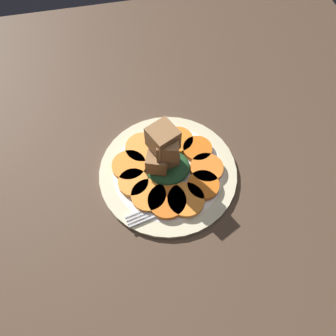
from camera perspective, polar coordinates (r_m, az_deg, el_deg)
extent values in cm
cube|color=#4C3828|center=(68.07, 0.00, -1.32)|extent=(120.00, 120.00, 2.00)
cylinder|color=beige|center=(66.76, 0.00, -0.69)|extent=(27.95, 27.95, 1.00)
cylinder|color=white|center=(66.72, 0.00, -0.67)|extent=(22.36, 22.36, 1.00)
cylinder|color=orange|center=(66.62, -6.80, 0.39)|extent=(6.91, 6.91, 1.13)
cylinder|color=orange|center=(64.60, -6.05, -2.59)|extent=(5.98, 5.98, 1.13)
cylinder|color=orange|center=(63.11, -3.39, -4.81)|extent=(6.75, 6.75, 1.13)
cylinder|color=orange|center=(62.52, -0.17, -5.76)|extent=(7.38, 7.38, 1.13)
cylinder|color=orange|center=(62.70, 3.14, -5.57)|extent=(7.09, 7.09, 1.13)
cylinder|color=orange|center=(64.36, 6.16, -3.01)|extent=(6.28, 6.28, 1.13)
cylinder|color=orange|center=(66.32, 6.74, -0.03)|extent=(6.68, 6.68, 1.13)
cylinder|color=orange|center=(68.58, 5.15, 3.30)|extent=(6.09, 6.09, 1.13)
cylinder|color=orange|center=(69.61, 1.74, 4.86)|extent=(6.42, 6.42, 1.13)
cylinder|color=orange|center=(69.81, -1.21, 5.11)|extent=(6.48, 6.48, 1.13)
cylinder|color=orange|center=(68.67, -4.43, 3.50)|extent=(7.27, 7.27, 1.13)
ellipsoid|color=#235128|center=(65.21, 0.00, 0.08)|extent=(8.85, 7.96, 2.37)
cube|color=#9E754C|center=(63.01, -0.25, 2.13)|extent=(4.42, 4.42, 3.76)
cube|color=olive|center=(62.13, -1.79, 0.96)|extent=(5.12, 5.12, 3.97)
cube|color=olive|center=(58.87, -0.91, 5.15)|extent=(6.33, 6.33, 4.75)
cube|color=olive|center=(59.20, 0.19, 3.65)|extent=(4.86, 4.86, 3.97)
cube|color=silver|center=(63.15, 2.85, -5.45)|extent=(11.54, 3.40, 0.40)
cube|color=silver|center=(62.09, -2.62, -7.62)|extent=(1.84, 2.54, 0.40)
cube|color=silver|center=(61.46, -4.86, -9.42)|extent=(4.52, 1.22, 0.40)
cube|color=silver|center=(61.70, -5.09, -8.89)|extent=(4.52, 1.22, 0.40)
cube|color=silver|center=(61.95, -5.31, -8.36)|extent=(4.52, 1.22, 0.40)
cube|color=silver|center=(62.20, -5.53, -7.83)|extent=(4.52, 1.22, 0.40)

